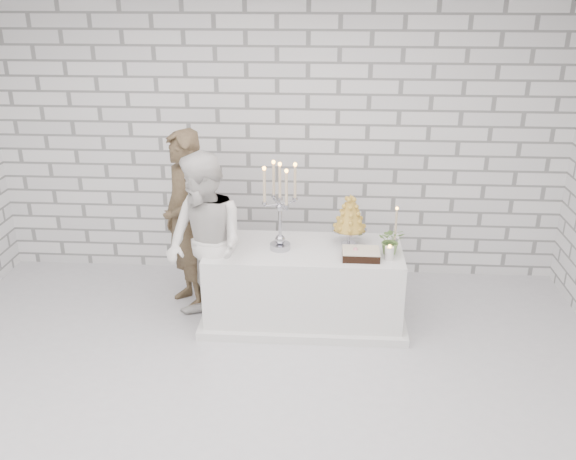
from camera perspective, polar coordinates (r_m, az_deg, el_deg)
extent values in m
cube|color=silver|center=(5.01, -3.21, -16.05)|extent=(6.00, 5.00, 0.01)
cube|color=white|center=(6.61, -0.97, 8.28)|extent=(6.00, 0.01, 3.00)
cube|color=white|center=(5.96, 1.44, -4.95)|extent=(1.80, 0.80, 0.75)
imported|color=#413322|center=(6.10, -9.30, 0.77)|extent=(0.72, 0.78, 1.79)
imported|color=white|center=(5.65, -7.51, -1.46)|extent=(1.03, 1.04, 1.69)
cube|color=black|center=(5.61, 6.63, -2.18)|extent=(0.33, 0.24, 0.08)
cylinder|color=white|center=(5.61, 9.17, -2.10)|extent=(0.08, 0.08, 0.12)
cylinder|color=beige|center=(5.97, 9.75, 0.42)|extent=(0.06, 0.06, 0.32)
imported|color=#4A863F|center=(5.71, 9.34, -0.94)|extent=(0.24, 0.20, 0.26)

